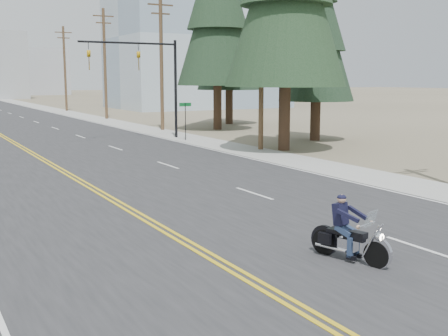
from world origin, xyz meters
TOP-DOWN VIEW (x-y plane):
  - sidewalk_right at (11.50, 70.00)m, footprint 3.00×200.00m
  - traffic_mast_right at (8.98, 32.00)m, footprint 7.10×0.26m
  - street_sign at (10.80, 30.00)m, footprint 0.90×0.06m
  - utility_pole_b at (12.50, 23.00)m, footprint 2.20×0.30m
  - utility_pole_c at (12.50, 38.00)m, footprint 2.20×0.30m
  - utility_pole_d at (12.50, 53.00)m, footprint 2.20×0.30m
  - utility_pole_e at (12.50, 70.00)m, footprint 2.20×0.30m
  - glass_building at (32.00, 70.00)m, footprint 24.00×16.00m
  - haze_bldg_c at (40.00, 110.00)m, footprint 16.00×12.00m
  - haze_bldg_e at (25.00, 150.00)m, footprint 14.00×14.00m
  - motorcyclist at (2.76, 4.28)m, footprint 1.37×2.18m
  - conifer_mid at (18.70, 25.53)m, footprint 5.18×5.18m
  - conifer_far at (20.65, 40.91)m, footprint 6.06×6.06m

SIDE VIEW (x-z plane):
  - sidewalk_right at x=11.50m, z-range 0.00..0.01m
  - motorcyclist at x=2.76m, z-range 0.00..1.58m
  - street_sign at x=10.80m, z-range 0.49..3.12m
  - traffic_mast_right at x=8.98m, z-range 1.44..8.44m
  - utility_pole_c at x=12.50m, z-range 0.23..11.23m
  - utility_pole_e at x=12.50m, z-range 0.23..11.23m
  - utility_pole_b at x=12.50m, z-range 0.23..11.73m
  - utility_pole_d at x=12.50m, z-range 0.23..11.73m
  - haze_bldg_e at x=25.00m, z-range 0.00..12.00m
  - conifer_mid at x=18.70m, z-range 1.02..14.84m
  - haze_bldg_c at x=40.00m, z-range 0.00..18.00m
  - conifer_far at x=20.65m, z-range 1.20..17.44m
  - glass_building at x=32.00m, z-range 0.00..20.00m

